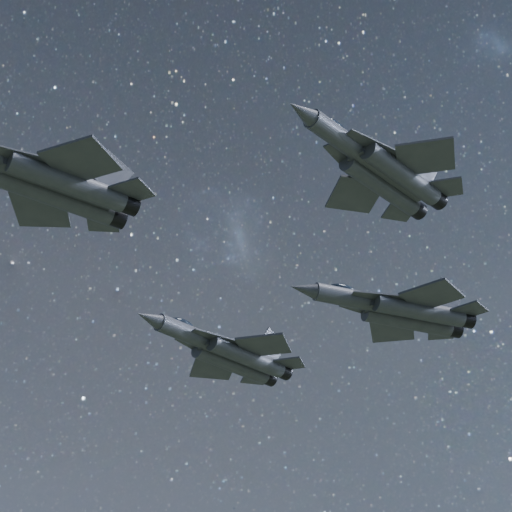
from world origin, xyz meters
TOP-DOWN VIEW (x-y plane):
  - jet_lead at (-19.30, 1.37)m, footprint 18.02×12.75m
  - jet_left at (6.58, 20.39)m, footprint 19.79×13.55m
  - jet_right at (-0.87, -13.07)m, footprint 15.42×10.52m
  - jet_slot at (14.11, 2.91)m, footprint 18.29×12.62m

SIDE VIEW (x-z plane):
  - jet_right at x=-0.87m, z-range 143.63..147.50m
  - jet_slot at x=14.11m, z-range 144.09..148.68m
  - jet_lead at x=-19.30m, z-range 144.44..149.01m
  - jet_left at x=6.58m, z-range 144.97..149.93m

